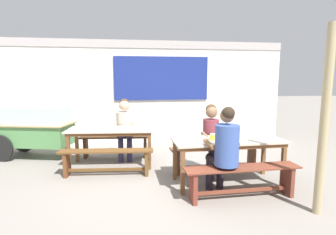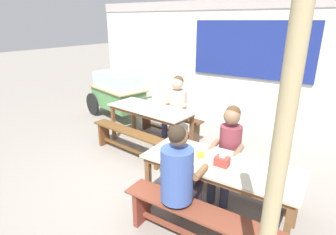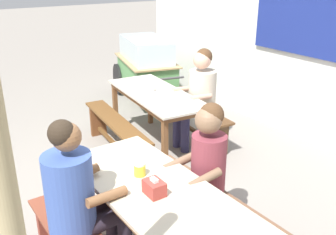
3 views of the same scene
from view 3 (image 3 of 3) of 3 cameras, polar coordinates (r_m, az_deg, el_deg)
name	(u,v)px [view 3 (image 3 of 3)]	position (r m, az deg, el deg)	size (l,w,h in m)	color
ground_plane	(126,197)	(4.11, -6.21, -11.70)	(40.00, 40.00, 0.00)	gray
backdrop_wall	(314,36)	(5.35, 20.81, 11.28)	(7.31, 0.23, 2.69)	silver
dining_table_far	(156,98)	(4.92, -1.77, 2.87)	(1.72, 0.83, 0.74)	#BFB5A3
dining_table_near	(158,198)	(2.86, -1.49, -11.91)	(1.80, 0.76, 0.74)	#C0B69C
bench_far_back	(193,116)	(5.30, 3.70, 0.20)	(1.55, 0.39, 0.47)	#51341C
bench_far_front	(116,132)	(4.84, -7.68, -2.11)	(1.67, 0.40, 0.47)	brown
bench_near_back	(214,213)	(3.35, 6.86, -13.84)	(1.69, 0.31, 0.47)	brown
food_cart	(146,65)	(6.66, -3.32, 7.83)	(1.91, 1.17, 1.11)	#548E50
person_near_front	(79,194)	(2.81, -13.02, -11.05)	(0.48, 0.60, 1.34)	#241E29
person_right_near_table	(201,167)	(3.15, 4.94, -7.37)	(0.40, 0.53, 1.26)	#2D3146
person_center_facing	(199,91)	(4.96, 4.57, 3.98)	(0.47, 0.57, 1.29)	#302E53
tissue_box	(154,188)	(2.74, -2.05, -10.36)	(0.16, 0.12, 0.13)	#A23830
condiment_jar	(140,169)	(2.98, -4.22, -7.66)	(0.09, 0.09, 0.10)	yellow
soup_bowl	(150,89)	(4.95, -2.76, 4.17)	(0.15, 0.15, 0.04)	silver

